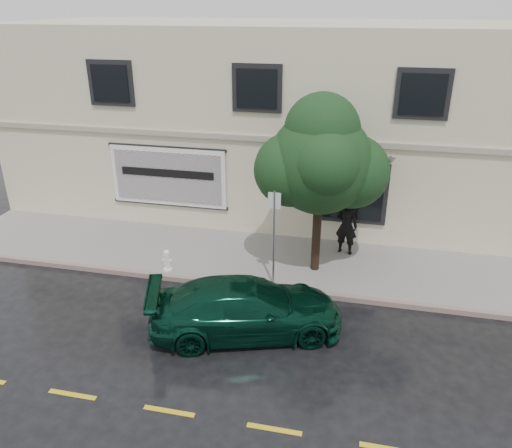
% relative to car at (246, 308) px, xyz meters
% --- Properties ---
extents(ground, '(90.00, 90.00, 0.00)m').
position_rel_car_xyz_m(ground, '(-0.91, 0.50, -0.70)').
color(ground, black).
rests_on(ground, ground).
extents(sidewalk, '(20.00, 3.50, 0.15)m').
position_rel_car_xyz_m(sidewalk, '(-0.91, 3.75, -0.63)').
color(sidewalk, gray).
rests_on(sidewalk, ground).
extents(curb, '(20.00, 0.18, 0.16)m').
position_rel_car_xyz_m(curb, '(-0.91, 2.00, -0.63)').
color(curb, slate).
rests_on(curb, ground).
extents(road_marking, '(19.00, 0.12, 0.01)m').
position_rel_car_xyz_m(road_marking, '(-0.91, -3.00, -0.69)').
color(road_marking, gold).
rests_on(road_marking, ground).
extents(building, '(20.00, 8.12, 7.00)m').
position_rel_car_xyz_m(building, '(-0.91, 9.50, 2.80)').
color(building, beige).
rests_on(building, ground).
extents(billboard, '(4.30, 0.16, 2.20)m').
position_rel_car_xyz_m(billboard, '(-4.11, 5.42, 1.35)').
color(billboard, white).
rests_on(billboard, ground).
extents(car, '(5.23, 3.50, 1.40)m').
position_rel_car_xyz_m(car, '(0.00, 0.00, 0.00)').
color(car, '#083021').
rests_on(car, ground).
extents(pedestrian, '(0.78, 0.59, 1.91)m').
position_rel_car_xyz_m(pedestrian, '(2.21, 4.67, 0.41)').
color(pedestrian, black).
rests_on(pedestrian, sidewalk).
extents(umbrella, '(1.00, 1.00, 0.66)m').
position_rel_car_xyz_m(umbrella, '(2.21, 4.67, 1.69)').
color(umbrella, black).
rests_on(umbrella, pedestrian).
extents(street_tree, '(2.94, 2.94, 4.87)m').
position_rel_car_xyz_m(street_tree, '(1.37, 3.37, 2.84)').
color(street_tree, black).
rests_on(street_tree, sidewalk).
extents(fire_hydrant, '(0.28, 0.27, 0.69)m').
position_rel_car_xyz_m(fire_hydrant, '(-3.02, 2.30, -0.21)').
color(fire_hydrant, white).
rests_on(fire_hydrant, sidewalk).
extents(sign_pole, '(0.36, 0.06, 2.89)m').
position_rel_car_xyz_m(sign_pole, '(0.28, 2.20, 1.16)').
color(sign_pole, '#9B9EA4').
rests_on(sign_pole, sidewalk).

